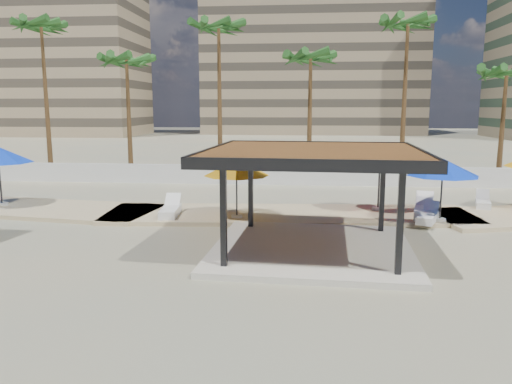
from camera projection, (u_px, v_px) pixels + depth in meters
The scene contains 19 objects.
ground at pixel (216, 264), 15.31m from camera, with size 200.00×200.00×0.00m, color tan.
promenade at pixel (289, 212), 22.63m from camera, with size 44.45×7.97×0.24m.
boundary_wall at pixel (261, 175), 30.91m from camera, with size 56.00×0.30×1.20m, color silver.
building_west at pixel (37, 43), 83.35m from camera, with size 34.00×16.00×32.40m.
building_mid at pixel (313, 53), 89.05m from camera, with size 38.00×16.00×30.40m.
pavilion_central at pixel (313, 191), 16.30m from camera, with size 7.18×7.18×3.46m.
umbrella_b at pixel (237, 168), 20.62m from camera, with size 3.25×3.25×2.44m.
umbrella_c at pixel (380, 158), 22.11m from camera, with size 3.17×3.17×2.71m.
umbrella_d at pixel (443, 168), 19.95m from camera, with size 2.99×2.99×2.55m.
lounger_a at pixel (170, 211), 21.41m from camera, with size 0.88×2.16×0.80m.
lounger_b at pixel (428, 217), 20.26m from camera, with size 1.30×1.96×0.71m.
lounger_c at pixel (424, 211), 21.23m from camera, with size 1.30×2.50×0.90m.
lounger_d at pixel (483, 203), 23.29m from camera, with size 1.09×1.95×0.70m.
palm_b at pixel (41, 32), 33.41m from camera, with size 3.00×3.00×10.96m.
palm_c at pixel (127, 65), 32.64m from camera, with size 3.00×3.00×8.57m.
palm_d at pixel (219, 33), 32.52m from camera, with size 3.00×3.00×10.78m.
palm_e at pixel (311, 63), 31.80m from camera, with size 3.00×3.00×8.68m.
palm_f at pixel (408, 30), 31.12m from camera, with size 3.00×3.00×10.73m.
palm_g at pixel (506, 77), 30.65m from camera, with size 3.00×3.00×7.66m.
Camera 1 is at (2.61, -14.53, 4.79)m, focal length 35.00 mm.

